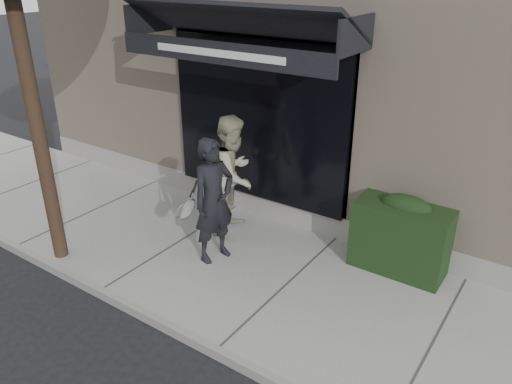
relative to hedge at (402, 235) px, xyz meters
The scene contains 7 objects.
ground 1.79m from the hedge, 131.35° to the right, with size 80.00×80.00×0.00m, color black.
sidewalk 1.77m from the hedge, 131.35° to the right, with size 20.00×3.00×0.12m, color gray.
curb 3.07m from the hedge, 111.45° to the right, with size 20.00×0.10×0.14m, color gray.
building_facade 4.39m from the hedge, 106.65° to the left, with size 14.30×8.04×5.64m.
hedge is the anchor object (origin of this frame).
pedestrian_front 2.70m from the hedge, 151.47° to the right, with size 0.76×0.88×1.86m.
pedestrian_back 2.71m from the hedge, behind, with size 0.90×1.06×1.92m.
Camera 1 is at (2.86, -4.93, 4.15)m, focal length 35.00 mm.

